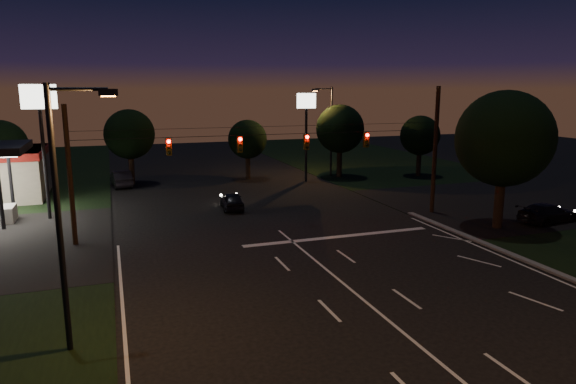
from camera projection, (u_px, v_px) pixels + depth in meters
name	position (u px, v px, depth m)	size (l,w,h in m)	color
ground	(394.00, 325.00, 19.48)	(140.00, 140.00, 0.00)	black
cross_street_right	(510.00, 202.00, 40.73)	(20.00, 16.00, 0.02)	black
stop_bar	(339.00, 237.00, 31.09)	(12.00, 0.50, 0.01)	silver
utility_pole_right	(432.00, 212.00, 37.23)	(0.30, 0.30, 9.00)	black
utility_pole_left	(76.00, 245.00, 29.51)	(0.28, 0.28, 8.00)	black
signal_span	(274.00, 142.00, 32.25)	(24.00, 0.40, 1.56)	black
pole_sign_left_near	(40.00, 117.00, 33.97)	(2.20, 0.30, 9.10)	black
pole_sign_right	(306.00, 116.00, 48.60)	(1.80, 0.30, 8.40)	black
street_light_left	(66.00, 200.00, 16.68)	(2.20, 0.35, 9.00)	black
street_light_right_far	(329.00, 125.00, 51.69)	(2.20, 0.35, 9.00)	black
tree_right_near	(503.00, 140.00, 32.12)	(6.00, 6.00, 8.76)	black
tree_far_a	(1.00, 147.00, 40.74)	(4.20, 4.20, 6.42)	black
tree_far_b	(130.00, 135.00, 47.60)	(4.60, 4.60, 6.98)	black
tree_far_c	(247.00, 140.00, 50.33)	(3.80, 3.80, 5.86)	black
tree_far_d	(340.00, 129.00, 51.22)	(4.80, 4.80, 7.30)	black
tree_far_e	(420.00, 136.00, 52.06)	(4.00, 4.00, 6.18)	black
car_oncoming_a	(232.00, 201.00, 38.09)	(1.50, 3.72, 1.27)	black
car_oncoming_b	(121.00, 178.00, 47.04)	(1.56, 4.46, 1.47)	black
car_cross	(548.00, 213.00, 34.28)	(1.85, 4.55, 1.32)	black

